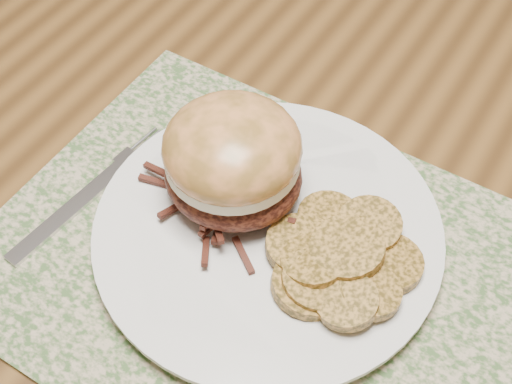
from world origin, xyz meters
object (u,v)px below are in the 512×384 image
at_px(pork_sandwich, 233,159).
at_px(fork, 92,192).
at_px(dining_table, 226,232).
at_px(dinner_plate, 268,232).

xyz_separation_m(pork_sandwich, fork, (-0.11, -0.05, -0.06)).
height_order(dining_table, pork_sandwich, pork_sandwich).
distance_m(dining_table, dinner_plate, 0.12).
distance_m(dinner_plate, fork, 0.15).
xyz_separation_m(dinner_plate, fork, (-0.15, -0.04, -0.01)).
xyz_separation_m(dining_table, dinner_plate, (0.07, -0.03, 0.09)).
distance_m(pork_sandwich, fork, 0.13).
relative_size(dinner_plate, pork_sandwich, 2.15).
height_order(dining_table, dinner_plate, dinner_plate).
xyz_separation_m(dinner_plate, pork_sandwich, (-0.04, 0.02, 0.05)).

